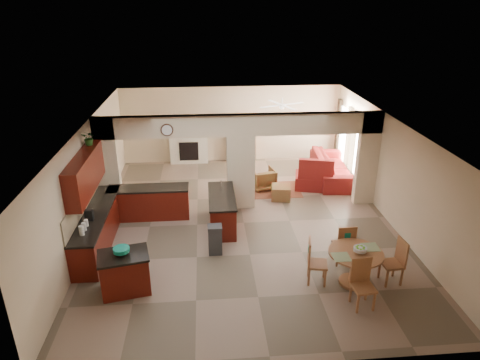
{
  "coord_description": "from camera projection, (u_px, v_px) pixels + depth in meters",
  "views": [
    {
      "loc": [
        -0.99,
        -10.33,
        5.7
      ],
      "look_at": [
        -0.08,
        0.3,
        1.16
      ],
      "focal_mm": 32.0,
      "sensor_mm": 36.0,
      "label": 1
    }
  ],
  "objects": [
    {
      "name": "rug",
      "position": [
        275.0,
        190.0,
        13.8
      ],
      "size": [
        1.6,
        1.3,
        0.01
      ],
      "primitive_type": "cube",
      "color": "brown",
      "rests_on": "floor"
    },
    {
      "name": "chair_east",
      "position": [
        396.0,
        260.0,
        9.13
      ],
      "size": [
        0.46,
        0.46,
        1.02
      ],
      "rotation": [
        0.0,
        0.0,
        4.8
      ],
      "color": "brown",
      "rests_on": "floor"
    },
    {
      "name": "ceiling",
      "position": [
        244.0,
        124.0,
        10.68
      ],
      "size": [
        10.0,
        10.0,
        0.0
      ],
      "primitive_type": "plane",
      "rotation": [
        3.14,
        0.0,
        0.0
      ],
      "color": "white",
      "rests_on": "wall_back"
    },
    {
      "name": "wall_right",
      "position": [
        391.0,
        171.0,
        11.55
      ],
      "size": [
        0.0,
        10.0,
        10.0
      ],
      "primitive_type": "plane",
      "rotation": [
        1.57,
        0.0,
        -1.57
      ],
      "color": "beige",
      "rests_on": "floor"
    },
    {
      "name": "partition_right_pier",
      "position": [
        367.0,
        159.0,
        12.44
      ],
      "size": [
        0.6,
        0.25,
        2.8
      ],
      "primitive_type": "cube",
      "color": "beige",
      "rests_on": "floor"
    },
    {
      "name": "chaise",
      "position": [
        312.0,
        181.0,
        13.92
      ],
      "size": [
        1.26,
        1.11,
        0.44
      ],
      "primitive_type": "cube",
      "rotation": [
        0.0,
        0.0,
        -0.23
      ],
      "color": "maroon",
      "rests_on": "floor"
    },
    {
      "name": "teal_bowl",
      "position": [
        121.0,
        251.0,
        8.7
      ],
      "size": [
        0.33,
        0.33,
        0.16
      ],
      "primitive_type": "cylinder",
      "color": "#13846E",
      "rests_on": "kitchen_island"
    },
    {
      "name": "trash_can",
      "position": [
        215.0,
        241.0,
        10.25
      ],
      "size": [
        0.33,
        0.28,
        0.69
      ],
      "primitive_type": "cube",
      "rotation": [
        0.0,
        0.0,
        0.03
      ],
      "color": "#303033",
      "rests_on": "floor"
    },
    {
      "name": "fruit_bowl",
      "position": [
        360.0,
        250.0,
        8.92
      ],
      "size": [
        0.28,
        0.28,
        0.15
      ],
      "primitive_type": "cylinder",
      "color": "#5CB627",
      "rests_on": "dining_table"
    },
    {
      "name": "wall_back",
      "position": [
        231.0,
        124.0,
        15.82
      ],
      "size": [
        8.0,
        0.0,
        8.0
      ],
      "primitive_type": "plane",
      "rotation": [
        1.57,
        0.0,
        0.0
      ],
      "color": "beige",
      "rests_on": "floor"
    },
    {
      "name": "partition_header",
      "position": [
        241.0,
        125.0,
        11.72
      ],
      "size": [
        8.0,
        0.25,
        0.6
      ],
      "primitive_type": "cube",
      "color": "beige",
      "rests_on": "partition_center_pier"
    },
    {
      "name": "drape_a_right",
      "position": [
        353.0,
        145.0,
        14.28
      ],
      "size": [
        0.1,
        0.28,
        2.3
      ],
      "primitive_type": "cube",
      "color": "#3E1818",
      "rests_on": "wall_right"
    },
    {
      "name": "ceiling_fan",
      "position": [
        282.0,
        105.0,
        13.65
      ],
      "size": [
        1.0,
        1.0,
        0.1
      ],
      "primitive_type": "cylinder",
      "color": "white",
      "rests_on": "ceiling"
    },
    {
      "name": "chair_north",
      "position": [
        345.0,
        243.0,
        9.75
      ],
      "size": [
        0.43,
        0.43,
        1.02
      ],
      "rotation": [
        0.0,
        0.0,
        3.16
      ],
      "color": "brown",
      "rests_on": "floor"
    },
    {
      "name": "wall_front",
      "position": [
        274.0,
        298.0,
        6.65
      ],
      "size": [
        8.0,
        0.0,
        8.0
      ],
      "primitive_type": "plane",
      "rotation": [
        -1.57,
        0.0,
        0.0
      ],
      "color": "beige",
      "rests_on": "floor"
    },
    {
      "name": "armchair",
      "position": [
        263.0,
        179.0,
        13.8
      ],
      "size": [
        0.85,
        0.87,
        0.67
      ],
      "primitive_type": "imported",
      "rotation": [
        0.0,
        0.0,
        3.35
      ],
      "color": "maroon",
      "rests_on": "floor"
    },
    {
      "name": "kitchen_island",
      "position": [
        125.0,
        272.0,
        8.89
      ],
      "size": [
        1.14,
        0.92,
        0.88
      ],
      "rotation": [
        0.0,
        0.0,
        0.21
      ],
      "color": "#490F08",
      "rests_on": "floor"
    },
    {
      "name": "window_b",
      "position": [
        344.0,
        135.0,
        15.29
      ],
      "size": [
        0.02,
        0.9,
        1.9
      ],
      "primitive_type": "cube",
      "color": "white",
      "rests_on": "wall_right"
    },
    {
      "name": "wall_left",
      "position": [
        88.0,
        181.0,
        10.92
      ],
      "size": [
        0.0,
        10.0,
        10.0
      ],
      "primitive_type": "plane",
      "rotation": [
        1.57,
        0.0,
        1.57
      ],
      "color": "beige",
      "rests_on": "floor"
    },
    {
      "name": "peninsula",
      "position": [
        222.0,
        211.0,
        11.45
      ],
      "size": [
        0.7,
        1.85,
        0.91
      ],
      "color": "#490F08",
      "rests_on": "floor"
    },
    {
      "name": "drape_b_left",
      "position": [
        348.0,
        140.0,
        14.74
      ],
      "size": [
        0.1,
        0.28,
        2.3
      ],
      "primitive_type": "cube",
      "color": "#3E1818",
      "rests_on": "wall_right"
    },
    {
      "name": "drape_b_right",
      "position": [
        338.0,
        130.0,
        15.84
      ],
      "size": [
        0.1,
        0.28,
        2.3
      ],
      "primitive_type": "cube",
      "color": "#3E1818",
      "rests_on": "wall_right"
    },
    {
      "name": "window_a",
      "position": [
        360.0,
        150.0,
        13.73
      ],
      "size": [
        0.02,
        0.9,
        1.9
      ],
      "primitive_type": "cube",
      "color": "white",
      "rests_on": "wall_right"
    },
    {
      "name": "upper_cabinets",
      "position": [
        85.0,
        174.0,
        10.0
      ],
      "size": [
        0.35,
        2.4,
        0.9
      ],
      "primitive_type": "cube",
      "color": "#490F08",
      "rests_on": "wall_left"
    },
    {
      "name": "drape_a_left",
      "position": [
        366.0,
        157.0,
        13.18
      ],
      "size": [
        0.1,
        0.28,
        2.3
      ],
      "primitive_type": "cube",
      "color": "#3E1818",
      "rests_on": "wall_right"
    },
    {
      "name": "plant",
      "position": [
        89.0,
        138.0,
        10.46
      ],
      "size": [
        0.4,
        0.38,
        0.36
      ],
      "primitive_type": "imported",
      "rotation": [
        0.0,
        0.0,
        -0.35
      ],
      "color": "#194412",
      "rests_on": "upper_cabinets"
    },
    {
      "name": "floor",
      "position": [
        244.0,
        223.0,
        11.78
      ],
      "size": [
        10.0,
        10.0,
        0.0
      ],
      "primitive_type": "plane",
      "color": "#7F6958",
      "rests_on": "ground"
    },
    {
      "name": "chair_south",
      "position": [
        362.0,
        281.0,
        8.45
      ],
      "size": [
        0.46,
        0.46,
        1.02
      ],
      "rotation": [
        0.0,
        0.0,
        0.1
      ],
      "color": "brown",
      "rests_on": "floor"
    },
    {
      "name": "dining_table",
      "position": [
        355.0,
        263.0,
        9.08
      ],
      "size": [
        1.16,
        1.16,
        0.79
      ],
      "color": "brown",
      "rests_on": "floor"
    },
    {
      "name": "partition_left_pier",
      "position": [
        108.0,
        166.0,
        11.86
      ],
      "size": [
        0.6,
        0.25,
        2.8
      ],
      "primitive_type": "cube",
      "color": "beige",
      "rests_on": "floor"
    },
    {
      "name": "wall_clock",
      "position": [
        167.0,
        130.0,
        11.44
      ],
      "size": [
        0.34,
        0.03,
        0.34
      ],
      "primitive_type": "cylinder",
      "rotation": [
        1.57,
        0.0,
        0.0
      ],
      "color": "#452417",
      "rests_on": "partition_header"
    },
    {
      "name": "shelving_unit",
      "position": [
        241.0,
        139.0,
        15.88
      ],
      "size": [
        1.0,
        0.32,
        1.8
      ],
      "primitive_type": "cube",
      "color": "brown",
      "rests_on": "floor"
    },
    {
      "name": "glazed_door",
      "position": [
        351.0,
        146.0,
        14.57
      ],
      "size": [
        0.02,
        0.7,
        2.1
      ],
      "primitive_type": "cube",
      "color": "white",
      "rests_on": "wall_right"
    },
    {
      "name": "sofa",
      "position": [
        332.0,
        167.0,
        14.55
      ],
      "size": [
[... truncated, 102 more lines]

